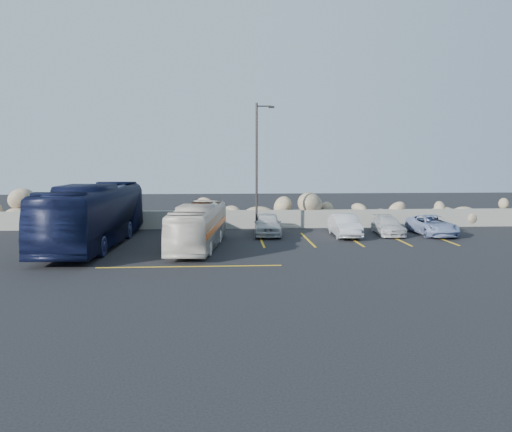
{
  "coord_description": "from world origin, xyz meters",
  "views": [
    {
      "loc": [
        0.56,
        -21.11,
        4.66
      ],
      "look_at": [
        2.12,
        4.0,
        1.75
      ],
      "focal_mm": 35.0,
      "sensor_mm": 36.0,
      "label": 1
    }
  ],
  "objects": [
    {
      "name": "lamppost",
      "position": [
        2.56,
        9.5,
        4.3
      ],
      "size": [
        1.14,
        0.18,
        8.0
      ],
      "color": "#2D2A28",
      "rests_on": "ground"
    },
    {
      "name": "ground",
      "position": [
        0.0,
        0.0,
        0.0
      ],
      "size": [
        90.0,
        90.0,
        0.0
      ],
      "primitive_type": "plane",
      "color": "black",
      "rests_on": "ground"
    },
    {
      "name": "tour_coach",
      "position": [
        -6.42,
        5.75,
        1.66
      ],
      "size": [
        3.21,
        11.99,
        3.31
      ],
      "primitive_type": "imported",
      "rotation": [
        0.0,
        0.0,
        -0.04
      ],
      "color": "black",
      "rests_on": "ground"
    },
    {
      "name": "seawall",
      "position": [
        0.0,
        12.0,
        0.6
      ],
      "size": [
        60.0,
        0.4,
        1.2
      ],
      "primitive_type": "cube",
      "color": "gray",
      "rests_on": "ground"
    },
    {
      "name": "parking_lines",
      "position": [
        4.64,
        5.57,
        0.01
      ],
      "size": [
        18.16,
        9.36,
        0.01
      ],
      "color": "gold",
      "rests_on": "ground"
    },
    {
      "name": "car_a",
      "position": [
        3.14,
        8.87,
        0.68
      ],
      "size": [
        1.88,
        4.11,
        1.37
      ],
      "primitive_type": "imported",
      "rotation": [
        0.0,
        0.0,
        -0.07
      ],
      "color": "silver",
      "rests_on": "ground"
    },
    {
      "name": "car_b",
      "position": [
        7.71,
        8.11,
        0.66
      ],
      "size": [
        1.49,
        4.02,
        1.31
      ],
      "primitive_type": "imported",
      "rotation": [
        0.0,
        0.0,
        -0.03
      ],
      "color": "silver",
      "rests_on": "ground"
    },
    {
      "name": "car_c",
      "position": [
        10.53,
        8.64,
        0.54
      ],
      "size": [
        1.81,
        3.86,
        1.09
      ],
      "primitive_type": "imported",
      "rotation": [
        0.0,
        0.0,
        -0.08
      ],
      "color": "silver",
      "rests_on": "ground"
    },
    {
      "name": "car_d",
      "position": [
        13.2,
        8.37,
        0.6
      ],
      "size": [
        2.06,
        4.33,
        1.19
      ],
      "primitive_type": "imported",
      "rotation": [
        0.0,
        0.0,
        0.02
      ],
      "color": "#8B9CC6",
      "rests_on": "ground"
    },
    {
      "name": "riprap_pile",
      "position": [
        0.0,
        13.2,
        1.3
      ],
      "size": [
        54.0,
        2.8,
        2.6
      ],
      "primitive_type": null,
      "color": "#917A5F",
      "rests_on": "ground"
    },
    {
      "name": "vintage_bus",
      "position": [
        -0.83,
        4.78,
        1.15
      ],
      "size": [
        2.87,
        8.43,
        2.3
      ],
      "primitive_type": "imported",
      "rotation": [
        0.0,
        0.0,
        -0.12
      ],
      "color": "silver",
      "rests_on": "ground"
    }
  ]
}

